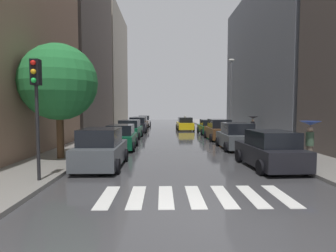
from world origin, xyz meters
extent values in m
cube|color=#3B3B3E|center=(0.00, 24.00, -0.02)|extent=(28.00, 72.00, 0.04)
cube|color=gray|center=(-6.50, 24.00, 0.07)|extent=(3.00, 72.00, 0.15)
cube|color=gray|center=(6.50, 24.00, 0.07)|extent=(3.00, 72.00, 0.15)
cube|color=silver|center=(-2.70, 1.86, 0.01)|extent=(0.45, 2.20, 0.01)
cube|color=silver|center=(-1.80, 1.86, 0.01)|extent=(0.45, 2.20, 0.01)
cube|color=silver|center=(-0.90, 1.86, 0.01)|extent=(0.45, 2.20, 0.01)
cube|color=silver|center=(0.00, 1.86, 0.01)|extent=(0.45, 2.20, 0.01)
cube|color=silver|center=(0.90, 1.86, 0.01)|extent=(0.45, 2.20, 0.01)
cube|color=silver|center=(1.80, 1.86, 0.01)|extent=(0.45, 2.20, 0.01)
cube|color=silver|center=(2.70, 1.86, 0.01)|extent=(0.45, 2.20, 0.01)
cube|color=#564C47|center=(-11.00, 24.91, 9.32)|extent=(6.00, 14.40, 18.63)
cube|color=#9E9384|center=(-11.00, 41.12, 9.58)|extent=(6.00, 16.13, 19.16)
cube|color=slate|center=(11.00, 21.53, 7.46)|extent=(6.00, 18.97, 14.93)
cube|color=#474C51|center=(-3.83, 6.13, 0.63)|extent=(1.86, 4.03, 0.91)
cube|color=black|center=(-3.83, 5.93, 1.45)|extent=(1.64, 2.22, 0.74)
cylinder|color=black|center=(-4.76, 7.46, 0.32)|extent=(0.22, 0.64, 0.64)
cylinder|color=black|center=(-2.90, 7.46, 0.32)|extent=(0.22, 0.64, 0.64)
cylinder|color=black|center=(-4.76, 4.80, 0.32)|extent=(0.22, 0.64, 0.64)
cylinder|color=black|center=(-2.89, 4.80, 0.32)|extent=(0.22, 0.64, 0.64)
cube|color=#0C4C2D|center=(-3.76, 11.81, 0.58)|extent=(1.86, 4.04, 0.81)
cube|color=black|center=(-3.76, 11.61, 1.32)|extent=(1.62, 2.23, 0.66)
cylinder|color=black|center=(-4.68, 13.13, 0.32)|extent=(0.23, 0.64, 0.64)
cylinder|color=black|center=(-2.87, 13.15, 0.32)|extent=(0.23, 0.64, 0.64)
cylinder|color=black|center=(-4.65, 10.48, 0.32)|extent=(0.23, 0.64, 0.64)
cylinder|color=black|center=(-2.84, 10.50, 0.32)|extent=(0.23, 0.64, 0.64)
cube|color=#0C4C2D|center=(-3.97, 18.56, 0.59)|extent=(2.07, 4.19, 0.83)
cube|color=black|center=(-3.98, 18.36, 1.35)|extent=(1.77, 2.33, 0.68)
cylinder|color=black|center=(-4.88, 19.96, 0.32)|extent=(0.24, 0.65, 0.64)
cylinder|color=black|center=(-2.97, 19.89, 0.32)|extent=(0.24, 0.65, 0.64)
cylinder|color=black|center=(-4.98, 17.24, 0.32)|extent=(0.24, 0.65, 0.64)
cylinder|color=black|center=(-3.07, 17.17, 0.32)|extent=(0.24, 0.65, 0.64)
cube|color=black|center=(-3.86, 24.99, 0.60)|extent=(2.08, 4.17, 0.86)
cube|color=black|center=(-3.85, 24.79, 1.38)|extent=(1.78, 2.32, 0.70)
cylinder|color=black|center=(-4.87, 26.31, 0.32)|extent=(0.24, 0.65, 0.64)
cylinder|color=black|center=(-2.94, 26.38, 0.32)|extent=(0.24, 0.65, 0.64)
cylinder|color=black|center=(-4.77, 23.60, 0.32)|extent=(0.24, 0.65, 0.64)
cylinder|color=black|center=(-2.84, 23.67, 0.32)|extent=(0.24, 0.65, 0.64)
cube|color=brown|center=(-3.98, 30.32, 0.58)|extent=(2.02, 4.46, 0.81)
cube|color=black|center=(-3.98, 30.09, 1.32)|extent=(1.75, 2.46, 0.66)
cylinder|color=black|center=(-4.92, 31.79, 0.32)|extent=(0.23, 0.64, 0.64)
cylinder|color=black|center=(-2.98, 31.76, 0.32)|extent=(0.23, 0.64, 0.64)
cylinder|color=black|center=(-4.97, 28.87, 0.32)|extent=(0.23, 0.64, 0.64)
cylinder|color=black|center=(-3.03, 28.84, 0.32)|extent=(0.23, 0.64, 0.64)
cube|color=silver|center=(-3.79, 35.65, 0.58)|extent=(1.88, 4.68, 0.80)
cube|color=black|center=(-3.78, 35.42, 1.30)|extent=(1.62, 2.58, 0.65)
cylinder|color=black|center=(-4.71, 37.16, 0.32)|extent=(0.23, 0.64, 0.64)
cylinder|color=black|center=(-2.93, 37.20, 0.32)|extent=(0.23, 0.64, 0.64)
cylinder|color=black|center=(-4.64, 34.10, 0.32)|extent=(0.23, 0.64, 0.64)
cylinder|color=black|center=(-2.86, 34.14, 0.32)|extent=(0.23, 0.64, 0.64)
cube|color=black|center=(3.93, 5.87, 0.60)|extent=(2.12, 4.18, 0.85)
cube|color=black|center=(3.94, 5.67, 1.37)|extent=(1.80, 2.33, 0.69)
cylinder|color=black|center=(2.90, 7.18, 0.32)|extent=(0.25, 0.65, 0.64)
cylinder|color=black|center=(4.83, 7.27, 0.32)|extent=(0.25, 0.65, 0.64)
cylinder|color=black|center=(3.03, 4.47, 0.32)|extent=(0.25, 0.65, 0.64)
cylinder|color=black|center=(4.96, 4.57, 0.32)|extent=(0.25, 0.65, 0.64)
cube|color=#474C51|center=(3.99, 11.68, 0.61)|extent=(1.96, 4.09, 0.87)
cube|color=black|center=(3.99, 11.47, 1.41)|extent=(1.72, 2.25, 0.72)
cylinder|color=black|center=(3.03, 13.03, 0.32)|extent=(0.22, 0.64, 0.64)
cylinder|color=black|center=(4.97, 13.02, 0.32)|extent=(0.22, 0.64, 0.64)
cylinder|color=black|center=(3.01, 10.34, 0.32)|extent=(0.22, 0.64, 0.64)
cylinder|color=black|center=(4.95, 10.33, 0.32)|extent=(0.22, 0.64, 0.64)
cube|color=brown|center=(3.91, 16.97, 0.62)|extent=(1.87, 4.31, 0.90)
cube|color=black|center=(3.91, 16.76, 1.44)|extent=(1.63, 2.38, 0.73)
cylinder|color=black|center=(2.99, 18.38, 0.32)|extent=(0.23, 0.64, 0.64)
cylinder|color=black|center=(4.81, 18.40, 0.32)|extent=(0.23, 0.64, 0.64)
cylinder|color=black|center=(3.02, 15.55, 0.32)|extent=(0.23, 0.64, 0.64)
cylinder|color=black|center=(4.84, 15.57, 0.32)|extent=(0.23, 0.64, 0.64)
cube|color=#0C4C2D|center=(3.93, 22.33, 0.56)|extent=(1.76, 4.52, 0.76)
cube|color=black|center=(3.93, 22.10, 1.25)|extent=(1.55, 2.49, 0.62)
cylinder|color=black|center=(3.05, 23.82, 0.32)|extent=(0.22, 0.64, 0.64)
cylinder|color=black|center=(4.81, 23.82, 0.32)|extent=(0.22, 0.64, 0.64)
cylinder|color=black|center=(3.05, 20.84, 0.32)|extent=(0.22, 0.64, 0.64)
cylinder|color=black|center=(4.80, 20.84, 0.32)|extent=(0.22, 0.64, 0.64)
cube|color=yellow|center=(1.87, 27.57, 0.57)|extent=(1.90, 4.49, 0.80)
cube|color=black|center=(1.88, 27.35, 1.30)|extent=(1.66, 2.48, 0.65)
cube|color=#F2EDCC|center=(1.88, 27.35, 1.72)|extent=(0.20, 0.36, 0.18)
cylinder|color=black|center=(0.93, 29.03, 0.32)|extent=(0.23, 0.64, 0.64)
cylinder|color=black|center=(2.78, 29.05, 0.32)|extent=(0.23, 0.64, 0.64)
cylinder|color=black|center=(0.97, 26.08, 0.32)|extent=(0.23, 0.64, 0.64)
cylinder|color=black|center=(2.82, 26.11, 0.32)|extent=(0.23, 0.64, 0.64)
cylinder|color=#38513D|center=(7.22, 17.91, 0.53)|extent=(0.28, 0.28, 0.76)
cylinder|color=black|center=(7.22, 17.91, 1.21)|extent=(0.36, 0.36, 0.60)
sphere|color=tan|center=(7.22, 17.91, 1.64)|extent=(0.24, 0.24, 0.24)
cone|color=black|center=(7.22, 17.91, 1.92)|extent=(1.01, 1.01, 0.20)
cylinder|color=#333338|center=(7.22, 17.91, 1.57)|extent=(0.02, 0.02, 0.70)
cylinder|color=brown|center=(5.99, 6.22, 0.56)|extent=(0.28, 0.28, 0.82)
cylinder|color=#38513D|center=(5.99, 6.22, 1.29)|extent=(0.36, 0.36, 0.65)
sphere|color=tan|center=(5.99, 6.22, 1.74)|extent=(0.26, 0.26, 0.26)
cone|color=navy|center=(5.99, 6.22, 2.03)|extent=(0.95, 0.95, 0.20)
cylinder|color=#333338|center=(5.99, 6.22, 1.66)|extent=(0.02, 0.02, 0.74)
cylinder|color=#513823|center=(-6.29, 7.69, 1.28)|extent=(0.36, 0.36, 2.27)
sphere|color=#247337|center=(-6.29, 7.69, 4.07)|extent=(3.89, 3.89, 3.89)
cylinder|color=black|center=(-5.45, 3.34, 1.85)|extent=(0.12, 0.12, 3.40)
cube|color=black|center=(-5.45, 3.34, 4.00)|extent=(0.30, 0.30, 0.90)
sphere|color=red|center=(-5.45, 3.16, 4.30)|extent=(0.18, 0.18, 0.18)
sphere|color=#F2A519|center=(-5.45, 3.16, 4.00)|extent=(0.18, 0.18, 0.18)
sphere|color=green|center=(-5.45, 3.16, 3.70)|extent=(0.18, 0.18, 0.18)
cylinder|color=#595B60|center=(5.55, 19.27, 3.64)|extent=(0.16, 0.16, 6.98)
ellipsoid|color=beige|center=(5.55, 19.27, 7.28)|extent=(0.60, 0.28, 0.24)
camera|label=1|loc=(-1.02, -6.32, 2.73)|focal=28.82mm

